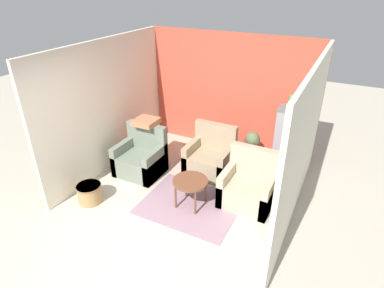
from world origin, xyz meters
name	(u,v)px	position (x,y,z in m)	size (l,w,h in m)	color
ground_plane	(137,248)	(0.00, 0.00, 0.00)	(20.00, 20.00, 0.00)	beige
wall_back_accent	(230,94)	(0.00, 3.55, 1.26)	(3.73, 0.06, 2.53)	#C64C38
wall_left	(107,107)	(-1.84, 1.76, 1.26)	(0.06, 3.52, 2.53)	silver
wall_right	(303,148)	(1.84, 1.76, 1.26)	(0.06, 3.52, 2.53)	silver
area_rug	(190,205)	(0.24, 1.23, 0.01)	(1.63, 1.32, 0.01)	gray
coffee_table	(190,183)	(0.24, 1.23, 0.45)	(0.60, 0.60, 0.51)	brown
armchair_left	(141,159)	(-1.11, 1.73, 0.30)	(0.86, 0.75, 0.95)	slate
armchair_right	(248,187)	(1.08, 1.76, 0.30)	(0.86, 0.75, 0.95)	tan
armchair_middle	(210,158)	(0.10, 2.36, 0.30)	(0.86, 0.75, 0.95)	#9E896B
birdcage	(286,141)	(1.37, 3.14, 0.64)	(0.53, 0.53, 1.32)	slate
parrot	(292,102)	(1.37, 3.14, 1.44)	(0.13, 0.23, 0.27)	green
potted_plant	(252,144)	(0.72, 3.07, 0.45)	(0.33, 0.30, 0.71)	beige
wicker_basket	(90,193)	(-1.37, 0.54, 0.18)	(0.43, 0.43, 0.33)	#A37F51
throw_pillow	(146,122)	(-1.11, 1.99, 1.00)	(0.43, 0.43, 0.10)	#B2704C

